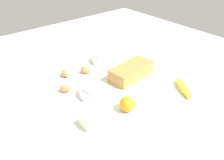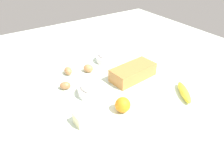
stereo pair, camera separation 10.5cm
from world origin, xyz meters
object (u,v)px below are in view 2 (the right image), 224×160
Objects in this scene: butter_block at (84,118)px; egg_loose at (68,71)px; flour_bowl at (92,89)px; egg_near_butter at (65,86)px; egg_beside_bowl at (88,68)px; loaf_pan at (133,72)px; banana at (184,92)px; orange_fruit at (123,105)px; sugar_bowl at (107,57)px.

egg_loose is (-0.12, -0.44, -0.01)m from butter_block.
flour_bowl reaches higher than egg_near_butter.
loaf_pan is at bearing 131.27° from egg_beside_bowl.
egg_near_butter is at bearing -38.98° from banana.
loaf_pan is 4.46× the size of egg_loose.
egg_beside_bowl is at bearing -120.73° from butter_block.
flour_bowl is 1.97× the size of orange_fruit.
sugar_bowl reaches higher than banana.
orange_fruit is at bearing -13.04° from banana.
loaf_pan is 3.24× the size of butter_block.
butter_block is (0.55, -0.11, 0.01)m from banana.
butter_block is at bearing -9.48° from orange_fruit.
sugar_bowl is at bearing -76.37° from banana.
banana is 2.46× the size of orange_fruit.
egg_near_butter is (-0.04, -0.30, -0.01)m from butter_block.
flour_bowl is 0.16m from egg_near_butter.
egg_beside_bowl is (-0.04, -0.43, -0.01)m from orange_fruit.
banana is at bearing 145.18° from flour_bowl.
sugar_bowl is 0.80× the size of banana.
banana is (-0.41, 0.29, -0.01)m from flour_bowl.
loaf_pan is 3.78× the size of orange_fruit.
orange_fruit reaches higher than egg_loose.
loaf_pan is 0.32m from banana.
egg_near_butter is 0.95× the size of egg_beside_bowl.
sugar_bowl is at bearing -92.73° from loaf_pan.
banana is (-0.12, 0.29, -0.02)m from loaf_pan.
egg_beside_bowl reaches higher than banana.
flour_bowl is 1.69× the size of butter_block.
banana is 3.08× the size of egg_near_butter.
flour_bowl is 0.27m from egg_loose.
butter_block is 1.38× the size of egg_loose.
butter_block reaches higher than egg_beside_bowl.
sugar_bowl is (-0.27, -0.27, -0.00)m from flour_bowl.
egg_beside_bowl is at bearing 16.47° from sugar_bowl.
egg_near_butter reaches higher than banana.
egg_loose is (0.43, -0.55, 0.00)m from banana.
loaf_pan is 0.41m from egg_near_butter.
sugar_bowl is 1.68× the size of butter_block.
banana is 0.70m from egg_loose.
butter_block reaches higher than banana.
orange_fruit is 0.20m from butter_block.
butter_block is at bearing -11.79° from banana.
sugar_bowl is 0.53m from orange_fruit.
egg_near_butter is at bearing 60.24° from egg_loose.
egg_beside_bowl reaches higher than egg_near_butter.
sugar_bowl is 1.96× the size of orange_fruit.
egg_near_butter is (0.10, -0.13, -0.01)m from flour_bowl.
butter_block is at bearing 47.41° from sugar_bowl.
egg_loose reaches higher than banana.
loaf_pan is at bearing 162.74° from egg_near_butter.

